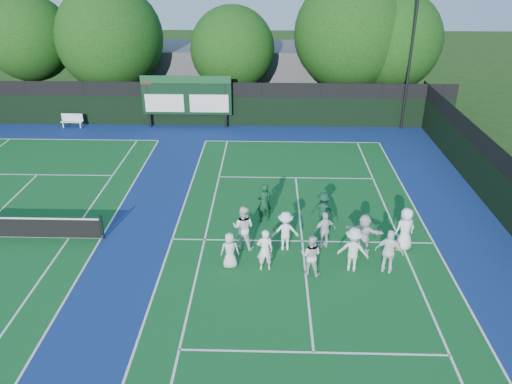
{
  "coord_description": "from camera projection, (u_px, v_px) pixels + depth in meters",
  "views": [
    {
      "loc": [
        -1.43,
        -16.89,
        11.1
      ],
      "look_at": [
        -2.0,
        3.0,
        1.3
      ],
      "focal_mm": 35.0,
      "sensor_mm": 36.0,
      "label": 1
    }
  ],
  "objects": [
    {
      "name": "tree_b",
      "position": [
        113.0,
        41.0,
        35.66
      ],
      "size": [
        7.55,
        7.55,
        9.05
      ],
      "color": "#301E0D",
      "rests_on": "ground"
    },
    {
      "name": "player_back_3",
      "position": [
        364.0,
        233.0,
        19.92
      ],
      "size": [
        1.61,
        0.97,
        1.65
      ],
      "primitive_type": "imported",
      "rotation": [
        0.0,
        0.0,
        2.8
      ],
      "color": "silver",
      "rests_on": "ground"
    },
    {
      "name": "clubhouse",
      "position": [
        263.0,
        71.0,
        40.71
      ],
      "size": [
        18.0,
        6.0,
        4.0
      ],
      "primitive_type": "cube",
      "color": "#505055",
      "rests_on": "ground"
    },
    {
      "name": "player_back_1",
      "position": [
        285.0,
        231.0,
        20.04
      ],
      "size": [
        1.13,
        0.7,
        1.68
      ],
      "primitive_type": "imported",
      "rotation": [
        0.0,
        0.0,
        3.21
      ],
      "color": "white",
      "rests_on": "ground"
    },
    {
      "name": "tennis_ball_4",
      "position": [
        266.0,
        231.0,
        21.62
      ],
      "size": [
        0.07,
        0.07,
        0.07
      ],
      "primitive_type": "sphere",
      "color": "#D6E61B",
      "rests_on": "ground"
    },
    {
      "name": "tennis_ball_0",
      "position": [
        226.0,
        235.0,
        21.3
      ],
      "size": [
        0.07,
        0.07,
        0.07
      ],
      "primitive_type": "sphere",
      "color": "#D6E61B",
      "rests_on": "ground"
    },
    {
      "name": "player_front_0",
      "position": [
        230.0,
        250.0,
        18.96
      ],
      "size": [
        0.76,
        0.54,
        1.46
      ],
      "primitive_type": "imported",
      "rotation": [
        0.0,
        0.0,
        3.25
      ],
      "color": "silver",
      "rests_on": "ground"
    },
    {
      "name": "tree_a",
      "position": [
        33.0,
        40.0,
        35.81
      ],
      "size": [
        6.1,
        6.1,
        8.29
      ],
      "color": "#301E0D",
      "rests_on": "ground"
    },
    {
      "name": "back_fence",
      "position": [
        203.0,
        106.0,
        33.92
      ],
      "size": [
        34.0,
        0.08,
        3.0
      ],
      "color": "black",
      "rests_on": "ground"
    },
    {
      "name": "player_back_2",
      "position": [
        325.0,
        230.0,
        20.18
      ],
      "size": [
        1.02,
        0.68,
        1.6
      ],
      "primitive_type": "imported",
      "rotation": [
        0.0,
        0.0,
        3.48
      ],
      "color": "silver",
      "rests_on": "ground"
    },
    {
      "name": "tree_e",
      "position": [
        394.0,
        43.0,
        35.18
      ],
      "size": [
        6.93,
        6.93,
        8.63
      ],
      "color": "#301E0D",
      "rests_on": "ground"
    },
    {
      "name": "coach_left",
      "position": [
        264.0,
        203.0,
        22.08
      ],
      "size": [
        0.78,
        0.63,
        1.84
      ],
      "primitive_type": "imported",
      "rotation": [
        0.0,
        0.0,
        3.47
      ],
      "color": "#0F381E",
      "rests_on": "ground"
    },
    {
      "name": "player_back_0",
      "position": [
        243.0,
        227.0,
        20.1
      ],
      "size": [
        1.07,
        0.93,
        1.88
      ],
      "primitive_type": "imported",
      "rotation": [
        0.0,
        0.0,
        2.88
      ],
      "color": "white",
      "rests_on": "ground"
    },
    {
      "name": "tennis_ball_5",
      "position": [
        385.0,
        252.0,
        20.15
      ],
      "size": [
        0.07,
        0.07,
        0.07
      ],
      "primitive_type": "sphere",
      "color": "#D6E61B",
      "rests_on": "ground"
    },
    {
      "name": "coach_right",
      "position": [
        323.0,
        210.0,
        21.7
      ],
      "size": [
        1.16,
        0.81,
        1.64
      ],
      "primitive_type": "imported",
      "rotation": [
        0.0,
        0.0,
        2.94
      ],
      "color": "#0E3520",
      "rests_on": "ground"
    },
    {
      "name": "light_pole_right",
      "position": [
        414.0,
        32.0,
        31.12
      ],
      "size": [
        1.2,
        0.3,
        10.12
      ],
      "color": "black",
      "rests_on": "ground"
    },
    {
      "name": "player_front_1",
      "position": [
        265.0,
        250.0,
        18.74
      ],
      "size": [
        0.67,
        0.48,
        1.73
      ],
      "primitive_type": "imported",
      "rotation": [
        0.0,
        0.0,
        3.25
      ],
      "color": "white",
      "rests_on": "ground"
    },
    {
      "name": "ground",
      "position": [
        304.0,
        255.0,
        20.02
      ],
      "size": [
        120.0,
        120.0,
        0.0
      ],
      "primitive_type": "plane",
      "color": "#1A370F",
      "rests_on": "ground"
    },
    {
      "name": "player_back_4",
      "position": [
        405.0,
        229.0,
        20.01
      ],
      "size": [
        1.04,
        0.86,
        1.84
      ],
      "primitive_type": "imported",
      "rotation": [
        0.0,
        0.0,
        3.49
      ],
      "color": "white",
      "rests_on": "ground"
    },
    {
      "name": "court_apron",
      "position": [
        160.0,
        239.0,
        21.07
      ],
      "size": [
        34.0,
        32.0,
        0.01
      ],
      "primitive_type": "cube",
      "color": "navy",
      "rests_on": "ground"
    },
    {
      "name": "player_front_4",
      "position": [
        389.0,
        252.0,
        18.58
      ],
      "size": [
        1.13,
        0.77,
        1.79
      ],
      "primitive_type": "imported",
      "rotation": [
        0.0,
        0.0,
        2.79
      ],
      "color": "white",
      "rests_on": "ground"
    },
    {
      "name": "tree_c",
      "position": [
        235.0,
        51.0,
        35.73
      ],
      "size": [
        6.02,
        6.02,
        7.58
      ],
      "color": "#301E0D",
      "rests_on": "ground"
    },
    {
      "name": "tennis_ball_2",
      "position": [
        396.0,
        249.0,
        20.29
      ],
      "size": [
        0.07,
        0.07,
        0.07
      ],
      "primitive_type": "sphere",
      "color": "#D6E61B",
      "rests_on": "ground"
    },
    {
      "name": "player_front_2",
      "position": [
        311.0,
        255.0,
        18.52
      ],
      "size": [
        0.92,
        0.8,
        1.62
      ],
      "primitive_type": "imported",
      "rotation": [
        0.0,
        0.0,
        2.87
      ],
      "color": "silver",
      "rests_on": "ground"
    },
    {
      "name": "tennis_ball_3",
      "position": [
        176.0,
        230.0,
        21.7
      ],
      "size": [
        0.07,
        0.07,
        0.07
      ],
      "primitive_type": "sphere",
      "color": "#D6E61B",
      "rests_on": "ground"
    },
    {
      "name": "near_court",
      "position": [
        302.0,
        241.0,
        20.91
      ],
      "size": [
        11.05,
        23.85,
        0.01
      ],
      "color": "#104F1F",
      "rests_on": "ground"
    },
    {
      "name": "player_front_3",
      "position": [
        353.0,
        249.0,
        18.71
      ],
      "size": [
        1.28,
        0.92,
        1.8
      ],
      "primitive_type": "imported",
      "rotation": [
        0.0,
        0.0,
        2.91
      ],
      "color": "silver",
      "rests_on": "ground"
    },
    {
      "name": "scoreboard",
      "position": [
        186.0,
        96.0,
        33.21
      ],
      "size": [
        6.0,
        0.21,
        3.55
      ],
      "color": "black",
      "rests_on": "ground"
    },
    {
      "name": "tree_d",
      "position": [
        352.0,
        36.0,
        35.06
      ],
      "size": [
        7.91,
        7.91,
        9.61
      ],
      "color": "#301E0D",
      "rests_on": "ground"
    },
    {
      "name": "bench",
      "position": [
        72.0,
        120.0,
        33.96
      ],
      "size": [
        1.49,
        0.46,
        0.93
      ],
      "color": "silver",
      "rests_on": "ground"
    }
  ]
}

